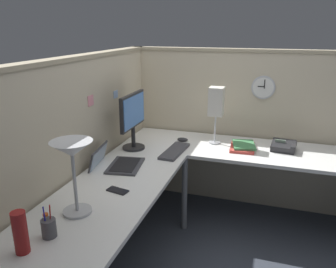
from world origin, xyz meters
TOP-DOWN VIEW (x-y plane):
  - ground_plane at (0.00, 0.00)m, footprint 6.80×6.80m
  - cubicle_wall_back at (-0.36, 0.87)m, footprint 2.57×0.12m
  - cubicle_wall_right at (0.87, -0.27)m, footprint 0.12×2.37m
  - desk at (-0.15, -0.05)m, footprint 2.35×2.15m
  - monitor at (0.16, 0.64)m, footprint 0.46×0.20m
  - laptop at (-0.26, 0.63)m, footprint 0.39×0.43m
  - keyboard at (0.18, 0.26)m, footprint 0.44×0.17m
  - computer_mouse at (0.49, 0.27)m, footprint 0.06×0.10m
  - desk_lamp_dome at (-0.96, 0.52)m, footprint 0.24×0.24m
  - pen_cup at (-1.21, 0.53)m, footprint 0.08×0.08m
  - cell_phone at (-0.64, 0.41)m, footprint 0.09×0.15m
  - thermos_flask at (-1.36, 0.57)m, footprint 0.07×0.07m
  - office_phone at (0.51, -0.65)m, footprint 0.21×0.23m
  - book_stack at (0.45, -0.30)m, footprint 0.31×0.24m
  - desk_lamp_paper at (0.53, -0.03)m, footprint 0.13×0.13m
  - wall_clock at (0.82, -0.42)m, footprint 0.04×0.22m
  - pinned_note_leftmost at (-0.22, 0.82)m, footprint 0.08×0.00m
  - pinned_note_middle at (0.20, 0.82)m, footprint 0.08×0.00m

SIDE VIEW (x-z plane):
  - ground_plane at x=0.00m, z-range 0.00..0.00m
  - desk at x=-0.15m, z-range 0.27..1.00m
  - cell_phone at x=-0.64m, z-range 0.73..0.74m
  - keyboard at x=0.18m, z-range 0.73..0.75m
  - computer_mouse at x=0.49m, z-range 0.73..0.76m
  - book_stack at x=0.45m, z-range 0.73..0.77m
  - laptop at x=-0.26m, z-range 0.65..0.86m
  - office_phone at x=0.51m, z-range 0.71..0.82m
  - pen_cup at x=-1.21m, z-range 0.69..0.87m
  - cubicle_wall_back at x=-0.36m, z-range 0.00..1.58m
  - cubicle_wall_right at x=0.87m, z-range 0.00..1.58m
  - thermos_flask at x=-1.36m, z-range 0.73..0.95m
  - monitor at x=0.16m, z-range 0.77..1.27m
  - desk_lamp_dome at x=-0.96m, z-range 0.87..1.32m
  - desk_lamp_paper at x=0.53m, z-range 0.85..1.38m
  - pinned_note_middle at x=0.20m, z-range 1.17..1.24m
  - wall_clock at x=0.82m, z-range 1.12..1.34m
  - pinned_note_leftmost at x=-0.22m, z-range 1.19..1.28m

